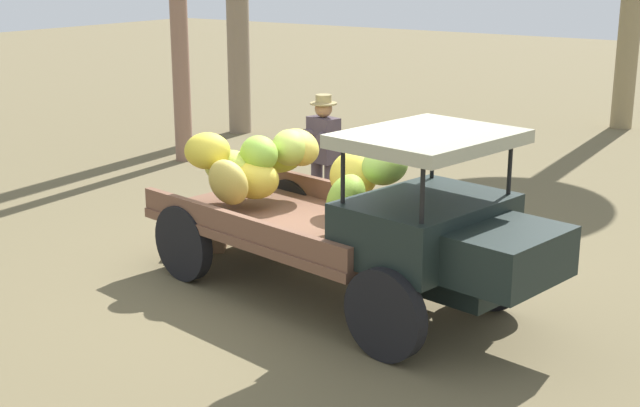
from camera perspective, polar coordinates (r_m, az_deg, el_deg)
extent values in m
plane|color=brown|center=(9.62, -0.98, -4.75)|extent=(60.00, 60.00, 0.00)
cube|color=black|center=(9.05, 0.45, -2.98)|extent=(4.02, 1.09, 0.16)
cylinder|color=black|center=(8.81, 10.95, -4.15)|extent=(0.83, 0.27, 0.82)
cylinder|color=black|center=(7.60, 4.20, -7.15)|extent=(0.83, 0.27, 0.82)
cylinder|color=black|center=(10.51, -1.84, -0.60)|extent=(0.83, 0.27, 0.82)
cylinder|color=black|center=(9.52, -8.79, -2.52)|extent=(0.83, 0.27, 0.82)
cube|color=brown|center=(9.29, -1.55, -1.31)|extent=(3.24, 2.19, 0.10)
cube|color=brown|center=(9.80, 1.80, 0.56)|extent=(2.97, 0.57, 0.22)
cube|color=brown|center=(8.73, -5.32, -1.40)|extent=(2.97, 0.57, 0.22)
cube|color=black|center=(8.12, 6.84, -1.55)|extent=(1.33, 1.68, 0.55)
cube|color=black|center=(7.65, 12.18, -3.31)|extent=(0.87, 1.16, 0.44)
cylinder|color=black|center=(8.25, 12.13, 2.44)|extent=(0.04, 0.04, 0.55)
cylinder|color=black|center=(7.22, 6.61, 0.81)|extent=(0.04, 0.04, 0.55)
cylinder|color=black|center=(8.74, 7.26, 3.40)|extent=(0.04, 0.04, 0.55)
cylinder|color=black|center=(7.77, 1.48, 1.98)|extent=(0.04, 0.04, 0.55)
cube|color=#AAA88C|center=(7.92, 7.03, 4.16)|extent=(1.45, 1.70, 0.12)
ellipsoid|color=#ABBF48|center=(9.75, -5.78, 2.31)|extent=(0.67, 0.45, 0.39)
ellipsoid|color=gold|center=(9.56, -7.27, 3.38)|extent=(0.69, 0.69, 0.51)
ellipsoid|color=#87B73B|center=(9.61, -3.94, 3.21)|extent=(0.61, 0.58, 0.43)
ellipsoid|color=gold|center=(9.59, -4.22, 1.54)|extent=(0.72, 0.73, 0.56)
ellipsoid|color=#8CB343|center=(9.00, 4.19, 2.49)|extent=(0.88, 0.88, 0.53)
ellipsoid|color=#ABBF4B|center=(9.87, -1.96, 3.62)|extent=(0.68, 0.68, 0.45)
ellipsoid|color=#B2CB36|center=(10.06, -2.88, 3.02)|extent=(0.76, 0.72, 0.48)
ellipsoid|color=gold|center=(9.27, -5.92, 1.37)|extent=(0.54, 0.51, 0.58)
ellipsoid|color=#83AF34|center=(8.64, 1.67, 0.28)|extent=(0.74, 0.74, 0.61)
ellipsoid|color=gold|center=(9.99, -1.41, 3.64)|extent=(0.83, 0.83, 0.57)
ellipsoid|color=gold|center=(9.75, -5.79, 1.42)|extent=(0.82, 0.77, 0.47)
ellipsoid|color=gold|center=(9.37, 2.17, 1.84)|extent=(0.71, 0.64, 0.61)
cylinder|color=#463942|center=(11.23, 0.66, 0.50)|extent=(0.15, 0.15, 0.83)
cylinder|color=#463942|center=(11.42, -0.20, 0.76)|extent=(0.15, 0.15, 0.83)
cube|color=#463A42|center=(11.16, 0.23, 4.12)|extent=(0.45, 0.33, 0.57)
cylinder|color=#463A42|center=(11.01, 0.17, 4.41)|extent=(0.25, 0.41, 0.10)
cylinder|color=#463A42|center=(11.16, -0.50, 4.57)|extent=(0.38, 0.32, 0.10)
sphere|color=#A16F49|center=(11.09, 0.23, 6.13)|extent=(0.22, 0.22, 0.22)
cylinder|color=#958252|center=(11.08, 0.23, 6.47)|extent=(0.34, 0.34, 0.02)
cylinder|color=#958252|center=(11.07, 0.23, 6.77)|extent=(0.20, 0.20, 0.10)
cube|color=olive|center=(10.59, -7.36, -1.57)|extent=(0.65, 0.65, 0.48)
ellipsoid|color=#B3D24A|center=(10.50, 8.13, -2.00)|extent=(0.57, 0.46, 0.41)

